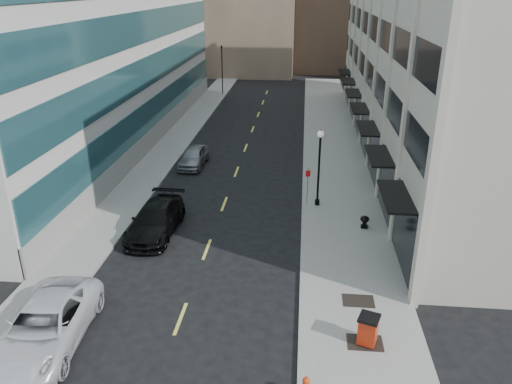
% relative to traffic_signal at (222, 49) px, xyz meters
% --- Properties ---
extents(ground, '(160.00, 160.00, 0.00)m').
position_rel_traffic_signal_xyz_m(ground, '(5.50, -48.00, -5.72)').
color(ground, black).
rests_on(ground, ground).
extents(sidewalk_right, '(5.00, 80.00, 0.15)m').
position_rel_traffic_signal_xyz_m(sidewalk_right, '(13.00, -28.00, -5.64)').
color(sidewalk_right, gray).
rests_on(sidewalk_right, ground).
extents(sidewalk_left, '(3.00, 80.00, 0.15)m').
position_rel_traffic_signal_xyz_m(sidewalk_left, '(-1.00, -28.00, -5.64)').
color(sidewalk_left, gray).
rests_on(sidewalk_left, ground).
extents(building_right, '(15.30, 46.50, 18.25)m').
position_rel_traffic_signal_xyz_m(building_right, '(22.44, -21.01, 3.28)').
color(building_right, '#BEB7A1').
rests_on(building_right, ground).
extents(building_left, '(16.14, 46.00, 20.00)m').
position_rel_traffic_signal_xyz_m(building_left, '(-10.45, -21.00, 4.27)').
color(building_left, beige).
rests_on(building_left, ground).
extents(skyline_stone, '(10.00, 14.00, 20.00)m').
position_rel_traffic_signal_xyz_m(skyline_stone, '(23.50, 18.00, 4.28)').
color(skyline_stone, '#BEB7A1').
rests_on(skyline_stone, ground).
extents(grate_mid, '(1.40, 1.00, 0.01)m').
position_rel_traffic_signal_xyz_m(grate_mid, '(13.10, -47.00, -5.56)').
color(grate_mid, black).
rests_on(grate_mid, sidewalk_right).
extents(grate_far, '(1.40, 1.00, 0.01)m').
position_rel_traffic_signal_xyz_m(grate_far, '(13.10, -44.20, -5.56)').
color(grate_far, black).
rests_on(grate_far, sidewalk_right).
extents(road_centerline, '(0.15, 68.20, 0.01)m').
position_rel_traffic_signal_xyz_m(road_centerline, '(5.50, -31.00, -5.71)').
color(road_centerline, '#D8CC4C').
rests_on(road_centerline, ground).
extents(traffic_signal, '(0.66, 0.66, 6.98)m').
position_rel_traffic_signal_xyz_m(traffic_signal, '(0.00, 0.00, 0.00)').
color(traffic_signal, black).
rests_on(traffic_signal, ground).
extents(car_white_van, '(3.27, 6.43, 1.74)m').
position_rel_traffic_signal_xyz_m(car_white_van, '(0.70, -48.10, -4.85)').
color(car_white_van, silver).
rests_on(car_white_van, ground).
extents(car_black_pickup, '(2.50, 5.81, 1.67)m').
position_rel_traffic_signal_xyz_m(car_black_pickup, '(2.30, -38.39, -4.88)').
color(car_black_pickup, black).
rests_on(car_black_pickup, ground).
extents(car_silver_sedan, '(1.93, 4.46, 1.50)m').
position_rel_traffic_signal_xyz_m(car_silver_sedan, '(2.02, -27.00, -4.97)').
color(car_silver_sedan, gray).
rests_on(car_silver_sedan, ground).
extents(trash_bin, '(0.97, 0.97, 1.24)m').
position_rel_traffic_signal_xyz_m(trash_bin, '(13.17, -47.00, -4.90)').
color(trash_bin, '#A6230B').
rests_on(trash_bin, sidewalk_right).
extents(lamppost, '(0.41, 0.41, 4.96)m').
position_rel_traffic_signal_xyz_m(lamppost, '(11.45, -33.87, -2.66)').
color(lamppost, black).
rests_on(lamppost, sidewalk_right).
extents(sign_post, '(0.29, 0.08, 2.52)m').
position_rel_traffic_signal_xyz_m(sign_post, '(10.80, -34.04, -3.96)').
color(sign_post, slate).
rests_on(sign_post, sidewalk_right).
extents(urn_planter, '(0.52, 0.52, 0.72)m').
position_rel_traffic_signal_xyz_m(urn_planter, '(14.10, -36.85, -5.13)').
color(urn_planter, black).
rests_on(urn_planter, sidewalk_right).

